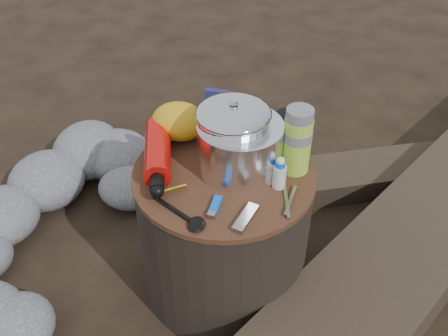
% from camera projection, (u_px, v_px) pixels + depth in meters
% --- Properties ---
extents(ground, '(60.00, 60.00, 0.00)m').
position_uv_depth(ground, '(224.00, 280.00, 1.74)').
color(ground, black).
rests_on(ground, ground).
extents(stump, '(0.50, 0.50, 0.46)m').
position_uv_depth(stump, '(224.00, 231.00, 1.59)').
color(stump, black).
rests_on(stump, ground).
extents(rock_ring, '(0.45, 0.98, 0.19)m').
position_uv_depth(rock_ring, '(56.00, 225.00, 1.80)').
color(rock_ring, slate).
rests_on(rock_ring, ground).
extents(log_main, '(1.36, 1.92, 0.17)m').
position_uv_depth(log_main, '(436.00, 218.00, 1.84)').
color(log_main, '#33281D').
rests_on(log_main, ground).
extents(log_small, '(1.13, 0.63, 0.09)m').
position_uv_depth(log_small, '(411.00, 169.00, 2.12)').
color(log_small, '#33281D').
rests_on(log_small, ground).
extents(foil_windscreen, '(0.23, 0.23, 0.14)m').
position_uv_depth(foil_windscreen, '(240.00, 147.00, 1.42)').
color(foil_windscreen, white).
rests_on(foil_windscreen, stump).
extents(camping_pot, '(0.20, 0.20, 0.20)m').
position_uv_depth(camping_pot, '(233.00, 135.00, 1.42)').
color(camping_pot, silver).
rests_on(camping_pot, stump).
extents(fuel_bottle, '(0.16, 0.32, 0.07)m').
position_uv_depth(fuel_bottle, '(158.00, 151.00, 1.46)').
color(fuel_bottle, red).
rests_on(fuel_bottle, stump).
extents(thermos, '(0.08, 0.08, 0.19)m').
position_uv_depth(thermos, '(297.00, 141.00, 1.40)').
color(thermos, '#9FCE37').
rests_on(thermos, stump).
extents(travel_mug, '(0.08, 0.08, 0.12)m').
position_uv_depth(travel_mug, '(288.00, 133.00, 1.49)').
color(travel_mug, black).
rests_on(travel_mug, stump).
extents(stuff_sack, '(0.16, 0.13, 0.11)m').
position_uv_depth(stuff_sack, '(179.00, 121.00, 1.54)').
color(stuff_sack, gold).
rests_on(stuff_sack, stump).
extents(food_pouch, '(0.11, 0.03, 0.13)m').
position_uv_depth(food_pouch, '(222.00, 112.00, 1.56)').
color(food_pouch, navy).
rests_on(food_pouch, stump).
extents(lighter, '(0.02, 0.08, 0.01)m').
position_uv_depth(lighter, '(216.00, 205.00, 1.34)').
color(lighter, blue).
rests_on(lighter, stump).
extents(multitool, '(0.06, 0.11, 0.01)m').
position_uv_depth(multitool, '(246.00, 218.00, 1.30)').
color(multitool, '#9D9DA1').
rests_on(multitool, stump).
extents(pot_grabber, '(0.03, 0.12, 0.01)m').
position_uv_depth(pot_grabber, '(287.00, 202.00, 1.35)').
color(pot_grabber, '#9D9DA1').
rests_on(pot_grabber, stump).
extents(spork, '(0.17, 0.12, 0.01)m').
position_uv_depth(spork, '(174.00, 209.00, 1.32)').
color(spork, black).
rests_on(spork, stump).
extents(squeeze_bottle, '(0.04, 0.04, 0.09)m').
position_uv_depth(squeeze_bottle, '(280.00, 174.00, 1.37)').
color(squeeze_bottle, silver).
rests_on(squeeze_bottle, stump).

